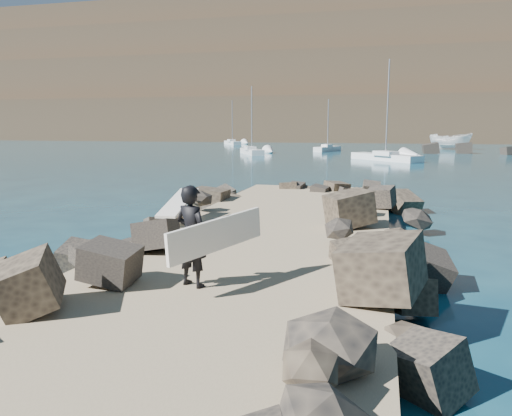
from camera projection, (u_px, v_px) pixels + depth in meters
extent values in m
plane|color=#0F384C|center=(266.00, 261.00, 12.51)|extent=(800.00, 800.00, 0.00)
cube|color=#8C7759|center=(244.00, 271.00, 10.55)|extent=(6.00, 26.00, 0.60)
cube|color=black|center=(131.00, 248.00, 11.70)|extent=(2.60, 22.00, 1.00)
cube|color=black|center=(386.00, 265.00, 10.30)|extent=(2.60, 22.00, 1.00)
cube|color=#2D4919|center=(408.00, 87.00, 160.60)|extent=(360.00, 140.00, 32.00)
cube|color=white|center=(178.00, 206.00, 14.44)|extent=(0.74, 2.33, 0.08)
imported|color=white|center=(450.00, 141.00, 73.02)|extent=(6.55, 4.53, 2.37)
imported|color=black|center=(192.00, 236.00, 8.51)|extent=(0.75, 0.62, 1.76)
cube|color=white|center=(217.00, 235.00, 8.39)|extent=(1.05, 1.98, 0.69)
cube|color=white|center=(327.00, 149.00, 67.03)|extent=(3.21, 5.79, 0.80)
cylinder|color=gray|center=(328.00, 123.00, 66.46)|extent=(0.12, 0.12, 6.29)
cube|color=white|center=(327.00, 146.00, 66.33)|extent=(1.42, 1.82, 0.44)
cube|color=white|center=(252.00, 152.00, 59.93)|extent=(4.42, 6.67, 0.80)
cylinder|color=gray|center=(252.00, 118.00, 59.27)|extent=(0.12, 0.12, 7.42)
cube|color=white|center=(250.00, 148.00, 59.16)|extent=(1.83, 2.17, 0.44)
cube|color=white|center=(385.00, 158.00, 49.01)|extent=(6.96, 7.27, 0.80)
cylinder|color=gray|center=(388.00, 107.00, 48.22)|extent=(0.12, 0.12, 9.07)
cube|color=white|center=(386.00, 153.00, 48.24)|extent=(2.54, 2.59, 0.44)
cube|color=white|center=(232.00, 143.00, 92.00)|extent=(4.83, 6.48, 0.80)
cylinder|color=gray|center=(232.00, 121.00, 91.34)|extent=(0.12, 0.12, 7.39)
cube|color=white|center=(231.00, 141.00, 91.27)|extent=(1.91, 2.17, 0.44)
cube|color=white|center=(252.00, 31.00, 162.10)|extent=(10.00, 8.00, 4.00)
cube|color=white|center=(379.00, 33.00, 164.92)|extent=(8.00, 6.00, 3.50)
cube|color=white|center=(506.00, 16.00, 140.16)|extent=(12.00, 7.00, 4.00)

